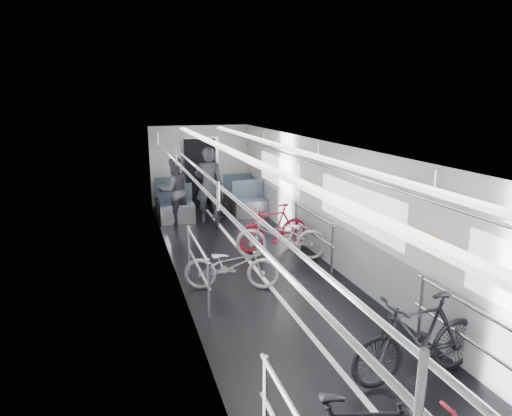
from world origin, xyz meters
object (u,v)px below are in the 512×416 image
Objects in this scene: bike_right_mid at (281,236)px; bike_right_far at (273,228)px; bike_aisle at (220,206)px; person_seated at (174,191)px; bike_left_far at (232,265)px; bike_right_near at (418,338)px; person_standing at (209,185)px.

bike_right_far is at bearing -163.38° from bike_right_mid.
person_seated is at bearing -175.55° from bike_aisle.
person_seated is (-1.14, 0.29, 0.43)m from bike_aisle.
bike_aisle is (-0.57, 3.11, -0.05)m from bike_right_mid.
bike_left_far is 3.48m from bike_right_near.
bike_left_far is 4.31m from bike_aisle.
bike_right_near is 1.06× the size of bike_aisle.
person_seated is at bearing -156.68° from bike_right_far.
person_standing is (-0.26, 0.10, 0.55)m from bike_aisle.
bike_right_far is at bearing -57.67° from bike_aisle.
bike_right_near is at bearing 85.36° from person_seated.
bike_right_near is 7.44m from bike_aisle.
bike_right_far is (-0.09, 4.90, -0.03)m from bike_right_near.
person_standing reaches higher than bike_right_mid.
bike_left_far is 4.40m from person_standing.
bike_right_far is 0.84× the size of person_standing.
bike_right_near is (1.44, -3.17, 0.10)m from bike_left_far.
bike_right_near is 1.06× the size of bike_right_far.
bike_left_far is 0.88× the size of bike_right_mid.
bike_right_far is 2.58m from bike_aisle.
bike_left_far is 0.98× the size of bike_right_far.
bike_left_far is 0.93× the size of bike_right_near.
bike_right_near is 1.02× the size of person_seated.
bike_right_mid is at bearing 179.03° from bike_right_near.
bike_right_far reaches higher than bike_right_mid.
person_seated is (-0.88, 0.19, -0.12)m from person_standing.
person_standing is at bearing -146.27° from bike_right_mid.
person_standing reaches higher than bike_right_far.
bike_right_far is (1.35, 1.73, 0.07)m from bike_left_far.
bike_right_mid is 1.07× the size of person_seated.
person_seated reaches higher than bike_left_far.
person_seated is (-0.39, 4.53, 0.44)m from bike_left_far.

